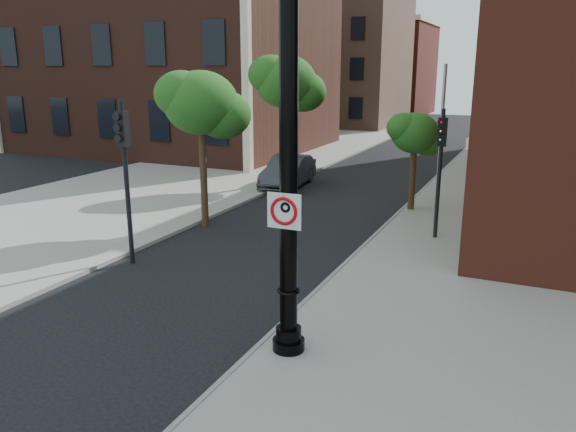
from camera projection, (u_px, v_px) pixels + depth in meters
The scene contains 16 objects.
ground at pixel (153, 343), 11.12m from camera, with size 120.00×120.00×0.00m, color black.
sidewalk_right at pixel (509, 241), 17.52m from camera, with size 8.00×60.00×0.12m, color gray.
sidewalk_left at pixel (225, 167), 30.55m from camera, with size 10.00×50.00×0.12m, color gray.
curb_edge at pixel (385, 226), 19.09m from camera, with size 0.10×60.00×0.14m, color gray.
victorian_building at pixel (175, 13), 36.38m from camera, with size 18.60×14.60×17.95m.
bg_building_tan_a at pixel (336, 60), 53.12m from camera, with size 12.00×12.00×12.00m, color #815D46.
bg_building_red at pixel (376, 70), 65.70m from camera, with size 12.00×12.00×10.00m, color maroon.
lamppost at pixel (289, 183), 9.82m from camera, with size 0.61×0.61×7.23m.
no_parking_sign at pixel (284, 211), 9.77m from camera, with size 0.64×0.07×0.64m.
parked_car at pixel (288, 171), 25.63m from camera, with size 1.49×4.28×1.41m, color #2E2F34.
traffic_signal_left at pixel (124, 156), 14.92m from camera, with size 0.30×0.38×4.48m.
traffic_signal_right at pixel (441, 154), 17.00m from camera, with size 0.32×0.36×4.11m.
utility_pole at pixel (440, 151), 17.94m from camera, with size 0.11×0.11×5.41m, color #999999.
street_tree_a at pixel (202, 105), 18.35m from camera, with size 2.90×2.62×5.23m.
street_tree_b at pixel (287, 83), 25.00m from camera, with size 3.25×2.94×5.86m.
street_tree_c at pixel (416, 134), 20.54m from camera, with size 2.07×1.87×3.72m.
Camera 1 is at (6.61, -8.10, 5.29)m, focal length 35.00 mm.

